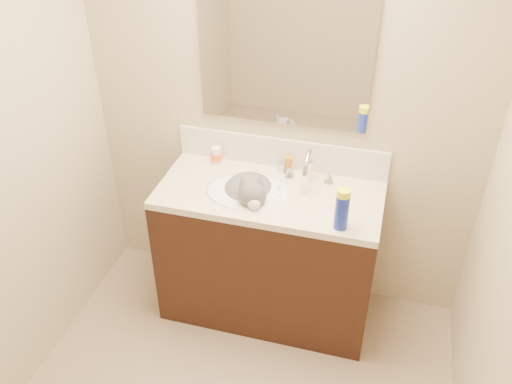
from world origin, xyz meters
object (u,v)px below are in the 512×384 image
Objects in this scene: pill_bottle at (216,155)px; spray_can at (342,212)px; faucet at (308,170)px; basin at (246,202)px; silver_jar at (283,167)px; vanity_cabinet at (268,256)px; cat at (249,194)px; amber_bottle at (288,165)px.

pill_bottle is 0.87m from spray_can.
spray_can is at bearing -56.42° from faucet.
pill_bottle is (-0.24, 0.23, 0.12)m from basin.
spray_can is (0.38, -0.42, 0.06)m from silver_jar.
faucet is at bearing 123.58° from spray_can.
vanity_cabinet is 2.67× the size of basin.
silver_jar is (0.02, 0.21, 0.48)m from vanity_cabinet.
basin is 1.04× the size of cat.
silver_jar is 0.32× the size of spray_can.
vanity_cabinet is at bearing -29.11° from pill_bottle.
cat is 0.29m from amber_bottle.
amber_bottle is at bearing 3.62° from silver_jar.
spray_can is at bearing -18.34° from basin.
faucet is 0.18m from silver_jar.
cat is at bearing -39.84° from pill_bottle.
faucet is 4.75× the size of silver_jar.
pill_bottle reaches higher than basin.
amber_bottle is at bearing 148.44° from faucet.
pill_bottle is at bearing 173.08° from faucet.
cat is 4.27× the size of amber_bottle.
faucet is 0.65× the size of cat.
faucet reaches higher than vanity_cabinet.
spray_can is (0.35, -0.42, 0.04)m from amber_bottle.
amber_bottle is 0.55m from spray_can.
faucet is (0.30, 0.17, 0.16)m from basin.
silver_jar is (0.14, 0.24, 0.10)m from basin.
basin is at bearing -143.53° from cat.
faucet is at bearing 2.75° from cat.
silver_jar is at bearing -176.38° from amber_bottle.
pill_bottle is 1.72× the size of silver_jar.
cat is 7.36× the size of silver_jar.
spray_can reaches higher than amber_bottle.
vanity_cabinet is 0.40m from basin.
vanity_cabinet is 2.77× the size of cat.
silver_jar is 0.04m from amber_bottle.
vanity_cabinet is at bearing 153.30° from spray_can.
spray_can reaches higher than vanity_cabinet.
basin is (-0.12, -0.03, 0.38)m from vanity_cabinet.
spray_can is (0.52, -0.19, 0.12)m from cat.
amber_bottle is at bearing 29.69° from cat.
amber_bottle is (0.42, 0.01, 0.00)m from pill_bottle.
amber_bottle reaches higher than silver_jar.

